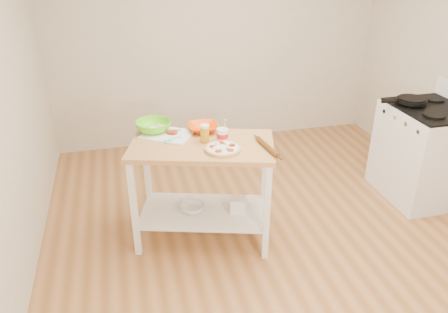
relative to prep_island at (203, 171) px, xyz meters
name	(u,v)px	position (x,y,z in m)	size (l,w,h in m)	color
room_shell	(286,91)	(0.61, -0.20, 0.70)	(4.04, 4.54, 2.74)	#A8703E
prep_island	(203,171)	(0.00, 0.00, 0.00)	(1.27, 0.92, 0.90)	tan
gas_stove	(424,152)	(2.26, 0.17, -0.17)	(0.69, 0.81, 1.11)	silver
skillet	(411,100)	(2.10, 0.32, 0.33)	(0.45, 0.28, 0.03)	black
pizza	(223,149)	(0.13, -0.16, 0.27)	(0.28, 0.28, 0.04)	#E8AF63
cutting_board	(167,134)	(-0.25, 0.24, 0.26)	(0.50, 0.47, 0.04)	white
spatula	(172,139)	(-0.22, 0.11, 0.27)	(0.14, 0.09, 0.01)	#4DD1D9
knife	(160,130)	(-0.29, 0.30, 0.27)	(0.27, 0.07, 0.01)	silver
orange_bowl	(203,128)	(0.06, 0.24, 0.28)	(0.25, 0.25, 0.06)	#FA5202
green_bowl	(153,127)	(-0.35, 0.33, 0.30)	(0.30, 0.30, 0.09)	#67DE1E
beer_pint	(205,133)	(0.03, 0.03, 0.33)	(0.07, 0.07, 0.15)	#C18A12
yogurt_tub	(222,135)	(0.17, 0.00, 0.31)	(0.09, 0.09, 0.20)	white
rolling_pin	(268,147)	(0.47, -0.23, 0.27)	(0.04, 0.04, 0.34)	brown
shelf_glass_bowl	(192,208)	(-0.09, 0.02, -0.35)	(0.21, 0.21, 0.07)	silver
shelf_bin	(238,205)	(0.29, -0.07, -0.32)	(0.13, 0.13, 0.13)	white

